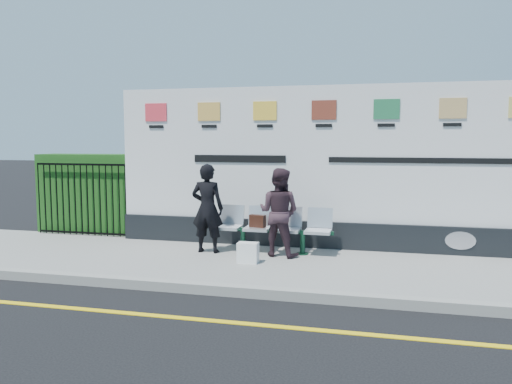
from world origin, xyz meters
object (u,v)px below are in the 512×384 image
(billboard, at_px, (323,178))
(bench, at_px, (272,240))
(woman_right, at_px, (279,212))
(woman_left, at_px, (207,208))

(billboard, height_order, bench, billboard)
(bench, bearing_deg, billboard, 39.40)
(bench, bearing_deg, woman_right, -51.84)
(woman_left, height_order, woman_right, woman_left)
(billboard, distance_m, woman_right, 1.22)
(billboard, xyz_separation_m, woman_left, (-1.96, -0.91, -0.50))
(woman_left, relative_size, woman_right, 1.04)
(billboard, bearing_deg, woman_right, -127.58)
(bench, xyz_separation_m, woman_right, (0.16, -0.21, 0.54))
(billboard, distance_m, woman_left, 2.22)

